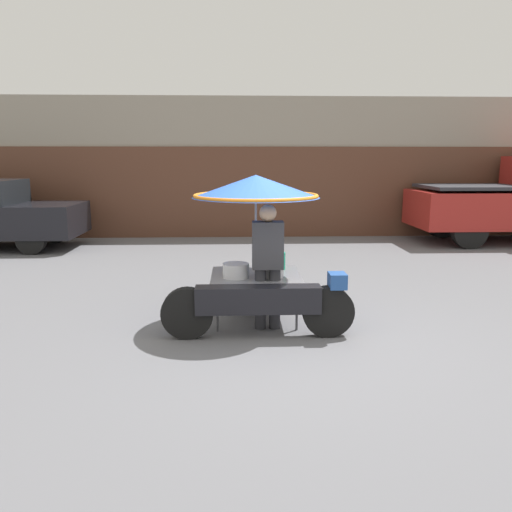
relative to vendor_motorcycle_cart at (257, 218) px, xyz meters
name	(u,v)px	position (x,y,z in m)	size (l,w,h in m)	color
ground_plane	(298,340)	(0.46, -0.67, -1.37)	(36.00, 36.00, 0.00)	slate
shopfront_building	(261,168)	(0.46, 8.20, 0.46)	(28.00, 2.06, 3.69)	gray
vendor_motorcycle_cart	(257,218)	(0.00, 0.00, 0.00)	(2.30, 1.62, 1.90)	black
vendor_person	(268,260)	(0.12, -0.22, -0.50)	(0.38, 0.22, 1.56)	#2D2D33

